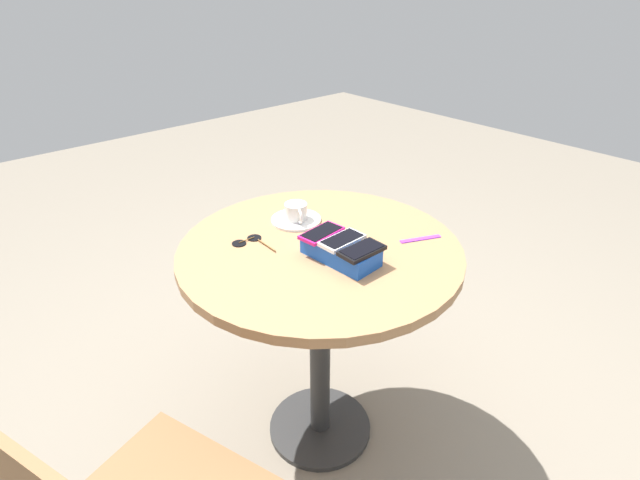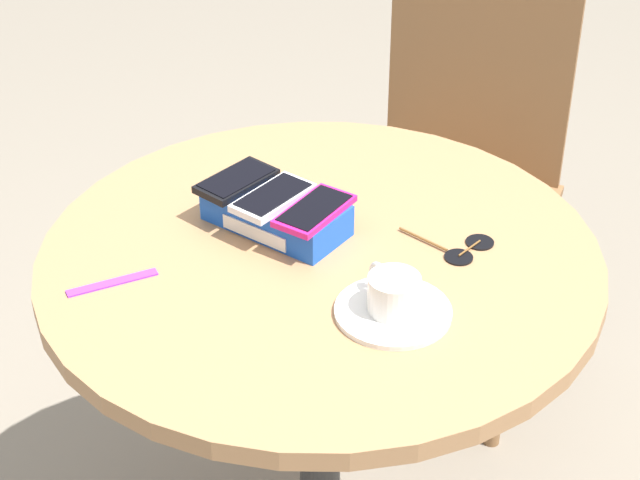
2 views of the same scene
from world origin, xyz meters
name	(u,v)px [view 2 (image 2 of 2)]	position (x,y,z in m)	size (l,w,h in m)	color
round_table	(320,325)	(0.00, 0.00, 0.64)	(0.85, 0.85, 0.78)	#2D2D2D
phone_box	(276,213)	(-0.10, 0.01, 0.81)	(0.23, 0.12, 0.05)	blue
phone_black	(235,182)	(-0.17, 0.00, 0.84)	(0.07, 0.13, 0.01)	black
phone_white	(275,196)	(-0.09, 0.00, 0.84)	(0.07, 0.13, 0.01)	silver
phone_magenta	(315,210)	(-0.02, 0.01, 0.84)	(0.08, 0.14, 0.01)	#D11975
saucer	(393,312)	(0.18, -0.05, 0.79)	(0.16, 0.16, 0.01)	silver
coffee_cup	(393,292)	(0.17, -0.05, 0.82)	(0.10, 0.07, 0.05)	silver
lanyard_strap	(112,283)	(-0.17, -0.26, 0.78)	(0.13, 0.02, 0.00)	purple
sunglasses	(464,248)	(0.16, 0.14, 0.78)	(0.14, 0.10, 0.01)	black
chair_near_window	(456,184)	(-0.24, 0.75, 0.47)	(0.55, 0.55, 0.91)	brown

